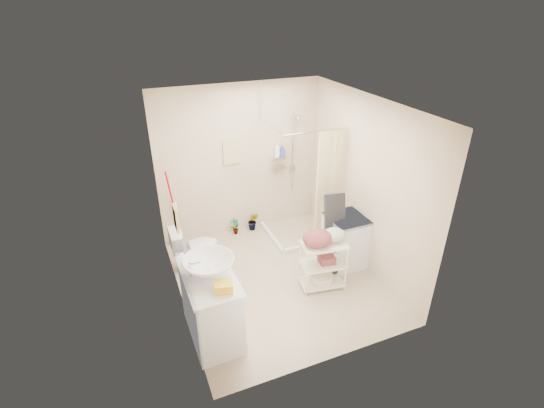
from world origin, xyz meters
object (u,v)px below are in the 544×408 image
at_px(washing_machine, 345,241).
at_px(laundry_rack, 323,261).
at_px(vanity, 211,305).
at_px(toilet, 195,247).

height_order(washing_machine, laundry_rack, laundry_rack).
bearing_deg(vanity, laundry_rack, 9.89).
bearing_deg(laundry_rack, toilet, 153.35).
xyz_separation_m(vanity, washing_machine, (2.30, 0.67, -0.04)).
bearing_deg(vanity, toilet, 84.60).
height_order(toilet, washing_machine, washing_machine).
xyz_separation_m(toilet, laundry_rack, (1.59, -1.12, 0.07)).
bearing_deg(washing_machine, toilet, 160.02).
bearing_deg(vanity, washing_machine, 15.54).
relative_size(vanity, washing_machine, 1.25).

